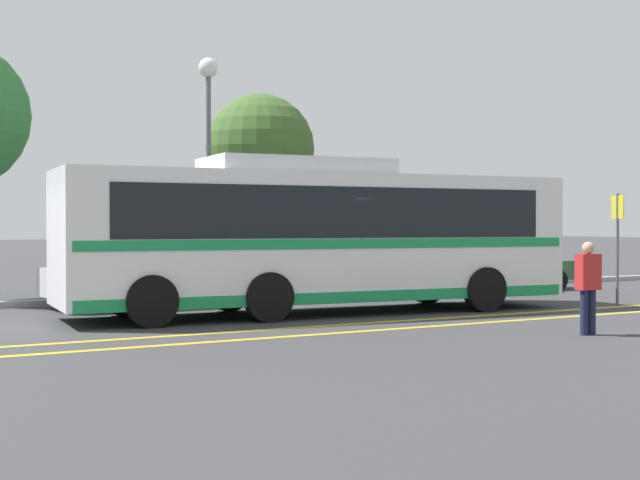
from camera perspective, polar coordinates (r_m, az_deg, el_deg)
name	(u,v)px	position (r m, az deg, el deg)	size (l,w,h in m)	color
ground_plane	(374,311)	(20.17, 3.47, -4.54)	(220.00, 220.00, 0.00)	#38383A
lane_strip_0	(376,323)	(17.70, 3.58, -5.29)	(0.20, 31.21, 0.01)	gold
lane_strip_1	(408,328)	(16.81, 5.65, -5.63)	(0.20, 31.21, 0.01)	gold
curb_strip	(229,295)	(23.84, -5.83, -3.52)	(39.21, 0.36, 0.15)	#99999E
transit_bus	(319,234)	(19.46, -0.04, 0.37)	(11.70, 3.64, 3.36)	white
parked_car_1	(144,275)	(21.43, -11.18, -2.18)	(4.69, 2.16, 1.54)	silver
parked_car_2	(378,271)	(24.06, 3.76, -1.97)	(4.36, 1.95, 1.36)	#4C3823
parked_car_3	(506,266)	(27.31, 11.82, -1.65)	(4.21, 2.18, 1.40)	#335B33
pedestrian_0	(588,282)	(16.30, 16.78, -2.60)	(0.44, 0.25, 1.64)	#191E38
bus_stop_sign	(618,235)	(22.68, 18.51, 0.31)	(0.07, 0.40, 2.70)	#59595E
street_lamp	(208,118)	(25.02, -7.15, 7.78)	(0.55, 0.55, 6.56)	#59595E
tree_1	(260,149)	(28.15, -3.87, 5.83)	(3.43, 3.43, 6.06)	#513823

